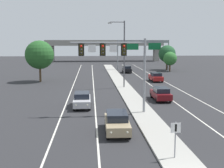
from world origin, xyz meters
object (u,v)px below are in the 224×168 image
Objects in this scene: car_receding_red at (156,77)px; tree_far_left_c at (40,55)px; overhead_signal_mast at (119,58)px; street_lamp_median at (123,50)px; median_sign_post at (175,134)px; car_receding_darkred at (161,94)px; car_oncoming_tan at (117,122)px; tree_far_right_a at (167,54)px; car_oncoming_silver at (82,100)px; tree_far_right_b at (170,59)px; car_receding_black at (127,69)px; highway_sign_gantry at (143,45)px.

tree_far_left_c is (-20.59, 1.31, 3.94)m from car_receding_red.
overhead_signal_mast is at bearing -63.87° from tree_far_left_c.
tree_far_left_c is at bearing 116.13° from overhead_signal_mast.
street_lamp_median reaches higher than overhead_signal_mast.
median_sign_post is at bearing -89.82° from street_lamp_median.
car_receding_darkred and car_receding_red have the same top height.
tree_far_right_a reaches higher than car_oncoming_tan.
car_oncoming_silver is (-5.86, -12.57, -4.97)m from street_lamp_median.
overhead_signal_mast is 12.07m from median_sign_post.
tree_far_left_c is at bearing 150.14° from street_lamp_median.
tree_far_right_b is at bearing 29.31° from tree_far_left_c.
car_oncoming_tan and car_receding_black have the same top height.
median_sign_post is 0.49× the size of car_oncoming_tan.
median_sign_post is 0.47× the size of tree_far_right_b.
highway_sign_gantry reaches higher than car_receding_black.
street_lamp_median reaches higher than tree_far_right_a.
car_receding_red is 0.99× the size of car_receding_black.
tree_far_right_a is at bearing 28.78° from car_receding_black.
tree_far_right_a is at bearing 86.40° from tree_far_right_b.
tree_far_left_c reaches higher than car_receding_red.
car_receding_black is (3.41, 21.32, -4.97)m from street_lamp_median.
highway_sign_gantry reaches higher than overhead_signal_mast.
tree_far_left_c is (-27.95, -15.69, 1.71)m from tree_far_right_b.
median_sign_post is at bearing -105.49° from tree_far_right_b.
car_oncoming_silver is at bearing -118.88° from tree_far_right_b.
overhead_signal_mast reaches higher than tree_far_left_c.
tree_far_right_b is (19.96, 36.20, 2.23)m from car_oncoming_silver.
overhead_signal_mast is 1.54× the size of tree_far_right_b.
tree_far_right_b reaches higher than car_oncoming_tan.
car_receding_black is 10.08m from highway_sign_gantry.
tree_far_right_a reaches higher than car_receding_darkred.
tree_far_right_a is at bearing 63.15° from car_oncoming_silver.
tree_far_right_b is (14.11, 23.63, -2.74)m from street_lamp_median.
tree_far_left_c is 1.18× the size of tree_far_right_a.
overhead_signal_mast is at bearing 83.11° from car_oncoming_tan.
median_sign_post is 15.59m from car_oncoming_silver.
car_oncoming_tan is at bearing -110.65° from tree_far_right_b.
tree_far_left_c is (-13.84, 7.94, -1.03)m from street_lamp_median.
tree_far_right_b is at bearing -39.11° from highway_sign_gantry.
car_oncoming_tan is 1.00× the size of car_receding_black.
street_lamp_median is 15.99m from tree_far_left_c.
tree_far_right_a is (14.34, 27.33, -1.75)m from street_lamp_median.
tree_far_right_b is (14.02, 50.60, 1.46)m from median_sign_post.
tree_far_right_b is at bearing 67.52° from overhead_signal_mast.
median_sign_post is (2.29, -11.18, -3.91)m from overhead_signal_mast.
highway_sign_gantry is (11.34, 49.71, 5.34)m from car_oncoming_tan.
car_receding_darkred is at bearing -107.60° from tree_far_right_b.
car_receding_black is at bearing 80.91° from street_lamp_median.
tree_far_left_c is (-22.28, -20.29, -1.40)m from highway_sign_gantry.
car_receding_darkred is (6.45, 11.87, 0.00)m from car_oncoming_tan.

